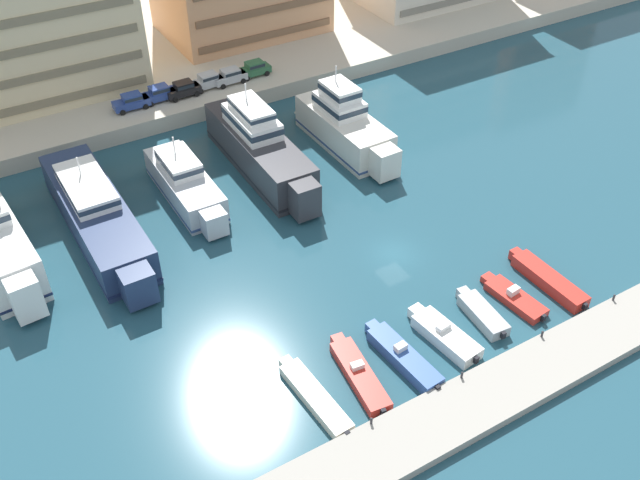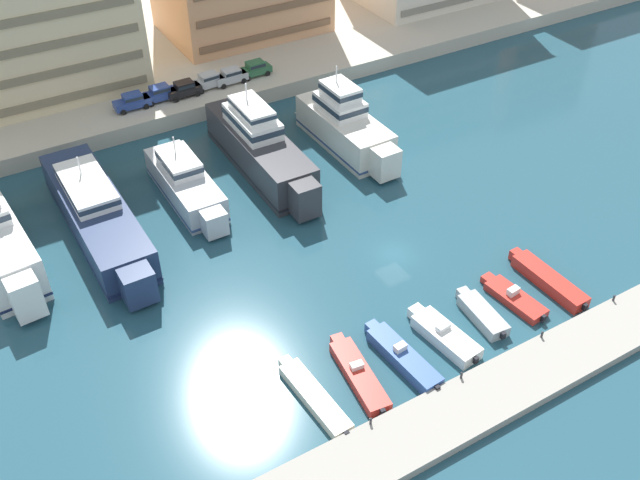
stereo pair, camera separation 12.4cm
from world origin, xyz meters
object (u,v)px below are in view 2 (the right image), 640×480
yacht_ivory_center (346,126)px  motorboat_blue_mid_left (402,357)px  motorboat_red_left (359,374)px  motorboat_white_center_left (444,335)px  motorboat_grey_center (482,314)px  motorboat_red_center_right (514,298)px  car_black_mid_left (184,89)px  yacht_navy_left (97,215)px  yacht_charcoal_center_left (260,147)px  motorboat_cream_far_left (314,397)px  car_green_center_right (255,68)px  yacht_silver_mid_left (186,184)px  car_blue_left (159,93)px  car_silver_center_left (208,80)px  car_silver_center (231,76)px  car_blue_far_left (132,101)px  motorboat_red_mid_right (548,280)px

yacht_ivory_center → motorboat_blue_mid_left: 31.41m
motorboat_red_left → motorboat_white_center_left: size_ratio=1.14×
motorboat_grey_center → motorboat_red_center_right: bearing=2.7°
motorboat_white_center_left → car_black_mid_left: car_black_mid_left is taller
yacht_navy_left → yacht_charcoal_center_left: bearing=6.4°
yacht_navy_left → motorboat_cream_far_left: 28.01m
car_green_center_right → yacht_silver_mid_left: bearing=-133.3°
car_blue_left → car_silver_center_left: 6.15m
yacht_charcoal_center_left → car_silver_center: yacht_charcoal_center_left is taller
yacht_ivory_center → motorboat_blue_mid_left: size_ratio=1.99×
car_blue_far_left → car_silver_center: same height
yacht_silver_mid_left → yacht_ivory_center: size_ratio=0.92×
motorboat_red_mid_right → car_blue_left: bearing=112.0°
motorboat_grey_center → car_silver_center_left: size_ratio=1.43×
motorboat_white_center_left → car_blue_far_left: size_ratio=1.75×
yacht_charcoal_center_left → motorboat_white_center_left: size_ratio=2.85×
car_green_center_right → car_black_mid_left: bearing=-176.7°
car_green_center_right → car_blue_left: bearing=-179.5°
car_blue_left → yacht_silver_mid_left: bearing=-102.6°
yacht_navy_left → yacht_charcoal_center_left: (17.81, 2.00, 0.57)m
car_blue_far_left → yacht_charcoal_center_left: bearing=-62.6°
yacht_silver_mid_left → motorboat_blue_mid_left: size_ratio=1.84×
motorboat_cream_far_left → car_silver_center_left: size_ratio=2.01×
yacht_silver_mid_left → yacht_charcoal_center_left: bearing=5.9°
car_blue_far_left → car_silver_center_left: size_ratio=0.98×
car_blue_left → motorboat_blue_mid_left: bearing=-87.2°
motorboat_white_center_left → motorboat_red_center_right: 7.82m
car_blue_far_left → car_blue_left: (3.34, 0.24, 0.00)m
car_silver_center_left → car_green_center_right: bearing=0.5°
yacht_silver_mid_left → car_blue_left: (3.79, 16.99, 1.16)m
yacht_charcoal_center_left → car_blue_far_left: yacht_charcoal_center_left is taller
car_silver_center → motorboat_grey_center: bearing=-88.0°
motorboat_cream_far_left → motorboat_red_left: size_ratio=1.03×
motorboat_red_left → car_silver_center: 46.01m
yacht_silver_mid_left → car_silver_center: yacht_silver_mid_left is taller
yacht_navy_left → motorboat_blue_mid_left: 31.17m
car_blue_left → motorboat_grey_center: bearing=-76.8°
motorboat_white_center_left → motorboat_red_left: bearing=178.6°
motorboat_red_center_right → car_black_mid_left: size_ratio=1.60×
yacht_silver_mid_left → motorboat_white_center_left: 29.94m
car_silver_center_left → motorboat_blue_mid_left: bearing=-95.0°
yacht_charcoal_center_left → car_blue_left: yacht_charcoal_center_left is taller
car_blue_left → car_silver_center: size_ratio=1.00×
car_blue_left → car_green_center_right: 12.34m
yacht_ivory_center → yacht_navy_left: bearing=-177.0°
motorboat_grey_center → car_blue_far_left: (-13.83, 44.55, 2.37)m
yacht_ivory_center → motorboat_red_center_right: yacht_ivory_center is taller
motorboat_white_center_left → car_blue_far_left: bearing=102.2°
motorboat_grey_center → car_green_center_right: (1.85, 44.90, 2.37)m
car_black_mid_left → car_green_center_right: same height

